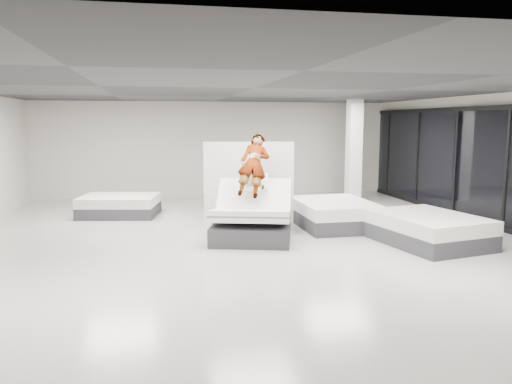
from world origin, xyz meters
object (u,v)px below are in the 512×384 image
(flat_bed_left_far, at_px, (120,206))
(flat_bed_right_far, at_px, (334,214))
(hero_bed, at_px, (253,219))
(flat_bed_right_near, at_px, (428,229))
(person, at_px, (254,175))
(remote, at_px, (263,187))
(divider_panel, at_px, (249,183))
(column, at_px, (354,152))

(flat_bed_left_far, bearing_deg, flat_bed_right_far, -25.34)
(hero_bed, relative_size, flat_bed_right_near, 1.01)
(person, xyz_separation_m, remote, (0.12, -0.40, -0.22))
(person, height_order, flat_bed_right_far, person)
(flat_bed_right_near, bearing_deg, flat_bed_right_far, 122.58)
(divider_panel, bearing_deg, flat_bed_right_near, -31.30)
(divider_panel, relative_size, column, 0.70)
(flat_bed_right_far, relative_size, column, 0.72)
(flat_bed_right_near, bearing_deg, column, 84.96)
(flat_bed_right_far, relative_size, flat_bed_right_near, 0.91)
(person, bearing_deg, flat_bed_left_far, 152.88)
(person, height_order, column, column)
(hero_bed, height_order, flat_bed_right_far, hero_bed)
(remote, height_order, flat_bed_left_far, remote)
(flat_bed_left_far, bearing_deg, remote, -45.62)
(remote, relative_size, flat_bed_left_far, 0.06)
(flat_bed_left_far, distance_m, column, 7.16)
(flat_bed_right_near, relative_size, flat_bed_left_far, 1.13)
(divider_panel, bearing_deg, remote, -79.86)
(divider_panel, xyz_separation_m, flat_bed_right_near, (3.27, -2.89, -0.71))
(hero_bed, bearing_deg, person, 74.09)
(person, bearing_deg, hero_bed, -90.00)
(hero_bed, bearing_deg, flat_bed_right_near, -20.13)
(flat_bed_right_near, xyz_separation_m, flat_bed_left_far, (-6.53, 4.52, -0.04))
(remote, relative_size, column, 0.04)
(flat_bed_right_far, xyz_separation_m, flat_bed_left_far, (-5.22, 2.47, -0.04))
(divider_panel, height_order, flat_bed_left_far, divider_panel)
(flat_bed_right_near, height_order, flat_bed_left_far, flat_bed_right_near)
(flat_bed_right_far, bearing_deg, remote, -156.13)
(flat_bed_right_near, height_order, column, column)
(person, height_order, flat_bed_left_far, person)
(flat_bed_right_far, bearing_deg, divider_panel, 156.89)
(divider_panel, distance_m, flat_bed_right_near, 4.42)
(column, bearing_deg, remote, -132.50)
(hero_bed, xyz_separation_m, column, (3.94, 3.99, 1.19))
(divider_panel, relative_size, flat_bed_right_far, 0.98)
(person, bearing_deg, flat_bed_right_near, -9.19)
(remote, xyz_separation_m, column, (3.73, 4.07, 0.48))
(column, bearing_deg, flat_bed_right_far, -118.98)
(person, xyz_separation_m, flat_bed_right_near, (3.38, -1.58, -1.03))
(remote, distance_m, flat_bed_left_far, 4.75)
(hero_bed, distance_m, divider_panel, 1.74)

